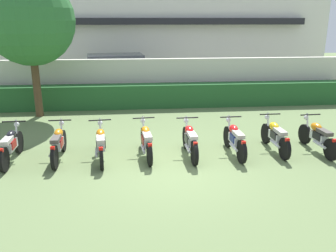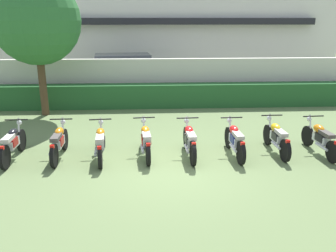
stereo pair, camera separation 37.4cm
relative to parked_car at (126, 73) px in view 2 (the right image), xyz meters
The scene contains 14 objects.
ground 10.01m from the parked_car, 80.66° to the right, with size 60.00×60.00×0.00m, color #607547.
building 6.40m from the parked_car, 74.23° to the left, with size 21.24×6.50×6.57m.
compound_wall 3.17m from the parked_car, 59.34° to the right, with size 20.18×0.30×1.94m, color beige.
hedge_row 3.82m from the parked_car, 64.74° to the right, with size 16.14×0.70×0.97m, color #235628.
parked_car is the anchor object (origin of this frame).
tree_near_inspector 5.88m from the parked_car, 123.01° to the right, with size 3.19×3.19×5.10m.
motorcycle_in_row_0 9.36m from the parked_car, 105.22° to the right, with size 0.60×1.91×0.96m.
motorcycle_in_row_1 9.10m from the parked_car, 98.06° to the right, with size 0.60×1.87×0.96m.
motorcycle_in_row_2 9.09m from the parked_car, 91.12° to the right, with size 0.60×1.93×0.95m.
motorcycle_in_row_3 9.04m from the parked_car, 83.60° to the right, with size 0.60×1.90×0.95m.
motorcycle_in_row_4 9.37m from the parked_car, 76.60° to the right, with size 0.60×1.84×0.98m.
motorcycle_in_row_5 9.71m from the parked_car, 69.56° to the right, with size 0.60×1.83×0.96m.
motorcycle_in_row_6 10.05m from the parked_car, 62.84° to the right, with size 0.60×1.90×0.96m.
motorcycle_in_row_7 10.76m from the parked_car, 57.72° to the right, with size 0.60×1.90×0.95m.
Camera 2 is at (-0.53, -8.06, 3.52)m, focal length 37.74 mm.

